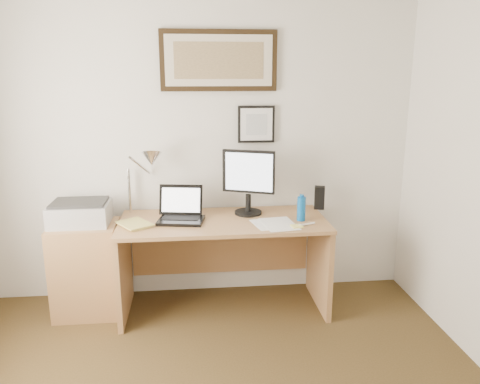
{
  "coord_description": "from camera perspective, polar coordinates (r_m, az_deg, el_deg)",
  "views": [
    {
      "loc": [
        -0.08,
        -1.82,
        1.86
      ],
      "look_at": [
        0.26,
        1.43,
        1.02
      ],
      "focal_mm": 35.0,
      "sensor_mm": 36.0,
      "label": 1
    }
  ],
  "objects": [
    {
      "name": "picture_small",
      "position": [
        3.85,
        1.99,
        8.25
      ],
      "size": [
        0.3,
        0.03,
        0.3
      ],
      "color": "black",
      "rests_on": "wall_back"
    },
    {
      "name": "paper_sheet_b",
      "position": [
        3.54,
        4.79,
        -3.91
      ],
      "size": [
        0.28,
        0.36,
        0.0
      ],
      "primitive_type": "cube",
      "rotation": [
        0.0,
        0.0,
        0.13
      ],
      "color": "white",
      "rests_on": "desk"
    },
    {
      "name": "marker_pen",
      "position": [
        3.54,
        8.13,
        -3.91
      ],
      "size": [
        0.14,
        0.06,
        0.02
      ],
      "primitive_type": "cylinder",
      "rotation": [
        0.0,
        1.57,
        0.35
      ],
      "color": "white",
      "rests_on": "desk"
    },
    {
      "name": "picture_large",
      "position": [
        3.8,
        -2.6,
        15.71
      ],
      "size": [
        0.92,
        0.04,
        0.47
      ],
      "color": "black",
      "rests_on": "wall_back"
    },
    {
      "name": "speaker",
      "position": [
        3.96,
        9.67,
        -0.68
      ],
      "size": [
        0.1,
        0.09,
        0.19
      ],
      "primitive_type": "cube",
      "rotation": [
        0.0,
        0.0,
        -0.28
      ],
      "color": "black",
      "rests_on": "desk"
    },
    {
      "name": "paper_sheet_a",
      "position": [
        3.54,
        3.29,
        -3.92
      ],
      "size": [
        0.25,
        0.31,
        0.0
      ],
      "primitive_type": "cube",
      "rotation": [
        0.0,
        0.0,
        0.21
      ],
      "color": "white",
      "rests_on": "desk"
    },
    {
      "name": "laptop",
      "position": [
        3.64,
        -7.21,
        -2.55
      ],
      "size": [
        0.38,
        0.35,
        0.26
      ],
      "color": "black",
      "rests_on": "desk"
    },
    {
      "name": "book",
      "position": [
        3.55,
        -14.1,
        -4.15
      ],
      "size": [
        0.31,
        0.33,
        0.02
      ],
      "primitive_type": "imported",
      "rotation": [
        0.0,
        0.0,
        0.6
      ],
      "color": "#C8BB5E",
      "rests_on": "desk"
    },
    {
      "name": "lcd_monitor",
      "position": [
        3.71,
        1.04,
        1.6
      ],
      "size": [
        0.4,
        0.22,
        0.52
      ],
      "color": "black",
      "rests_on": "desk"
    },
    {
      "name": "desk_lamp",
      "position": [
        3.71,
        -10.98,
        3.66
      ],
      "size": [
        0.29,
        0.27,
        0.53
      ],
      "color": "silver",
      "rests_on": "desk"
    },
    {
      "name": "bottle_cap",
      "position": [
        3.6,
        7.54,
        -0.47
      ],
      "size": [
        0.03,
        0.03,
        0.02
      ],
      "primitive_type": "cylinder",
      "color": "#0D59AC",
      "rests_on": "water_bottle"
    },
    {
      "name": "water_bottle",
      "position": [
        3.63,
        7.48,
        -2.04
      ],
      "size": [
        0.07,
        0.07,
        0.19
      ],
      "primitive_type": "cylinder",
      "color": "#0D59AC",
      "rests_on": "desk"
    },
    {
      "name": "printer",
      "position": [
        3.78,
        -18.91,
        -2.4
      ],
      "size": [
        0.44,
        0.34,
        0.18
      ],
      "color": "#A7A7A9",
      "rests_on": "side_cabinet"
    },
    {
      "name": "desk",
      "position": [
        3.79,
        -2.12,
        -6.43
      ],
      "size": [
        1.6,
        0.7,
        0.75
      ],
      "color": "#9C6E41",
      "rests_on": "floor"
    },
    {
      "name": "wall_back",
      "position": [
        3.87,
        -4.73,
        5.25
      ],
      "size": [
        3.5,
        0.02,
        2.5
      ],
      "primitive_type": "cube",
      "color": "silver",
      "rests_on": "ground"
    },
    {
      "name": "sticky_pad",
      "position": [
        3.49,
        6.95,
        -4.16
      ],
      "size": [
        0.09,
        0.09,
        0.01
      ],
      "primitive_type": "cube",
      "rotation": [
        0.0,
        0.0,
        0.14
      ],
      "color": "#FCF777",
      "rests_on": "desk"
    },
    {
      "name": "side_cabinet",
      "position": [
        3.9,
        -18.16,
        -8.93
      ],
      "size": [
        0.5,
        0.4,
        0.73
      ],
      "primitive_type": "cube",
      "color": "#9C6E41",
      "rests_on": "floor"
    }
  ]
}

